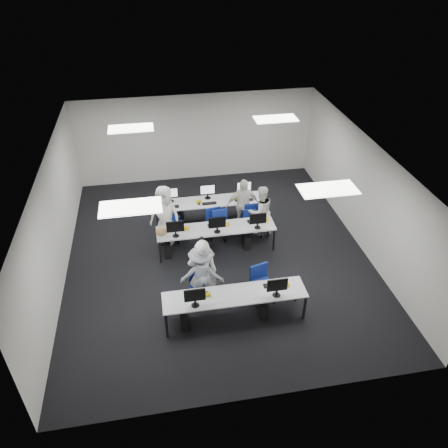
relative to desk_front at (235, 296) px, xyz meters
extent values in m
plane|color=black|center=(0.00, 2.40, -0.68)|extent=(9.00, 9.00, 0.00)
plane|color=white|center=(0.00, 2.40, 2.32)|extent=(9.00, 9.00, 0.00)
cube|color=silver|center=(0.00, 6.90, 0.82)|extent=(8.00, 0.02, 3.00)
cube|color=silver|center=(0.00, -2.10, 0.82)|extent=(8.00, 0.02, 3.00)
cube|color=silver|center=(-4.00, 2.40, 0.82)|extent=(0.02, 9.00, 3.00)
cube|color=silver|center=(4.00, 2.40, 0.82)|extent=(0.02, 9.00, 3.00)
cube|color=white|center=(-2.00, 0.40, 2.30)|extent=(1.20, 0.60, 0.02)
cube|color=white|center=(2.00, 0.40, 2.30)|extent=(1.20, 0.60, 0.02)
cube|color=white|center=(-2.00, 4.40, 2.30)|extent=(1.20, 0.60, 0.02)
cube|color=white|center=(2.00, 4.40, 2.30)|extent=(1.20, 0.60, 0.02)
cube|color=silver|center=(0.00, 0.00, 0.03)|extent=(3.20, 0.70, 0.03)
cube|color=black|center=(-1.55, -0.30, -0.33)|extent=(0.05, 0.05, 0.70)
cube|color=black|center=(-1.55, 0.30, -0.33)|extent=(0.05, 0.05, 0.70)
cube|color=black|center=(1.55, -0.30, -0.33)|extent=(0.05, 0.05, 0.70)
cube|color=black|center=(1.55, 0.30, -0.33)|extent=(0.05, 0.05, 0.70)
cube|color=silver|center=(0.00, 2.60, 0.03)|extent=(3.20, 0.70, 0.03)
cube|color=black|center=(-1.55, 2.30, -0.33)|extent=(0.05, 0.05, 0.70)
cube|color=black|center=(-1.55, 2.90, -0.33)|extent=(0.05, 0.05, 0.70)
cube|color=black|center=(1.55, 2.30, -0.33)|extent=(0.05, 0.05, 0.70)
cube|color=black|center=(1.55, 2.90, -0.33)|extent=(0.05, 0.05, 0.70)
cube|color=silver|center=(0.00, 4.00, 0.03)|extent=(3.20, 0.70, 0.03)
cube|color=black|center=(-1.55, 3.70, -0.33)|extent=(0.05, 0.05, 0.70)
cube|color=black|center=(-1.55, 4.30, -0.33)|extent=(0.05, 0.05, 0.70)
cube|color=black|center=(1.55, 3.70, -0.33)|extent=(0.05, 0.05, 0.70)
cube|color=black|center=(1.55, 4.30, -0.33)|extent=(0.05, 0.05, 0.70)
cube|color=#0B3E98|center=(-0.90, -0.18, 0.35)|extent=(0.46, 0.04, 0.32)
cube|color=black|center=(-0.90, 0.14, 0.06)|extent=(0.42, 0.14, 0.02)
ellipsoid|color=black|center=(-0.60, 0.14, 0.07)|extent=(0.07, 0.10, 0.04)
cube|color=black|center=(-1.15, 0.00, -0.47)|extent=(0.18, 0.40, 0.42)
cube|color=white|center=(0.90, -0.18, 0.35)|extent=(0.46, 0.04, 0.32)
cube|color=black|center=(0.90, 0.14, 0.06)|extent=(0.42, 0.14, 0.02)
ellipsoid|color=black|center=(1.20, 0.14, 0.07)|extent=(0.07, 0.10, 0.04)
cube|color=black|center=(0.65, 0.00, -0.47)|extent=(0.18, 0.40, 0.42)
cube|color=white|center=(-1.10, 2.42, 0.35)|extent=(0.46, 0.04, 0.32)
cube|color=black|center=(-1.10, 2.74, 0.06)|extent=(0.42, 0.14, 0.02)
ellipsoid|color=black|center=(-0.80, 2.74, 0.07)|extent=(0.07, 0.10, 0.04)
cube|color=black|center=(-1.35, 2.60, -0.47)|extent=(0.18, 0.40, 0.42)
cube|color=white|center=(0.00, 2.42, 0.35)|extent=(0.46, 0.04, 0.32)
cube|color=black|center=(0.00, 2.74, 0.06)|extent=(0.42, 0.14, 0.02)
ellipsoid|color=black|center=(0.30, 2.74, 0.07)|extent=(0.07, 0.10, 0.04)
cube|color=black|center=(-0.25, 2.60, -0.47)|extent=(0.18, 0.40, 0.42)
cube|color=white|center=(1.10, 2.42, 0.35)|extent=(0.46, 0.04, 0.32)
cube|color=black|center=(1.10, 2.74, 0.06)|extent=(0.42, 0.14, 0.02)
ellipsoid|color=black|center=(1.40, 2.74, 0.07)|extent=(0.07, 0.10, 0.04)
cube|color=black|center=(0.85, 2.60, -0.47)|extent=(0.18, 0.40, 0.42)
cube|color=white|center=(-1.10, 4.18, 0.35)|extent=(0.46, 0.04, 0.32)
cube|color=black|center=(-1.10, 3.86, 0.06)|extent=(0.42, 0.14, 0.02)
ellipsoid|color=black|center=(-1.40, 3.86, 0.07)|extent=(0.07, 0.10, 0.04)
cube|color=black|center=(-0.85, 4.00, -0.47)|extent=(0.18, 0.40, 0.42)
cube|color=white|center=(0.00, 4.18, 0.35)|extent=(0.46, 0.04, 0.32)
cube|color=black|center=(0.00, 3.86, 0.06)|extent=(0.42, 0.14, 0.02)
ellipsoid|color=black|center=(-0.30, 3.86, 0.07)|extent=(0.07, 0.10, 0.04)
cube|color=black|center=(0.25, 4.00, -0.47)|extent=(0.18, 0.40, 0.42)
cube|color=white|center=(1.10, 4.18, 0.35)|extent=(0.46, 0.04, 0.32)
cube|color=black|center=(1.10, 3.86, 0.06)|extent=(0.42, 0.14, 0.02)
ellipsoid|color=black|center=(0.80, 3.86, 0.07)|extent=(0.07, 0.10, 0.04)
cube|color=black|center=(1.35, 4.00, -0.47)|extent=(0.18, 0.40, 0.42)
cube|color=navy|center=(-0.73, 0.60, -0.25)|extent=(0.42, 0.40, 0.06)
cube|color=navy|center=(-0.73, 0.79, 0.00)|extent=(0.39, 0.05, 0.34)
cube|color=navy|center=(0.76, 0.45, -0.19)|extent=(0.57, 0.55, 0.06)
cube|color=navy|center=(0.70, 0.65, 0.08)|extent=(0.44, 0.17, 0.38)
cube|color=navy|center=(-1.26, 3.21, -0.20)|extent=(0.53, 0.51, 0.06)
cube|color=navy|center=(-1.29, 3.42, 0.08)|extent=(0.44, 0.13, 0.38)
cube|color=navy|center=(0.06, 3.09, -0.20)|extent=(0.53, 0.52, 0.06)
cube|color=navy|center=(0.02, 3.29, 0.07)|extent=(0.44, 0.13, 0.37)
cube|color=navy|center=(1.15, 3.15, -0.22)|extent=(0.46, 0.44, 0.06)
cube|color=navy|center=(1.15, 3.35, 0.04)|extent=(0.42, 0.06, 0.36)
cube|color=navy|center=(-1.09, 3.43, -0.26)|extent=(0.44, 0.43, 0.05)
cube|color=navy|center=(-1.11, 3.25, -0.03)|extent=(0.38, 0.09, 0.33)
cube|color=navy|center=(0.16, 3.36, -0.20)|extent=(0.50, 0.48, 0.06)
cube|color=navy|center=(0.18, 3.15, 0.08)|extent=(0.45, 0.10, 0.38)
cube|color=navy|center=(1.06, 3.37, -0.26)|extent=(0.44, 0.42, 0.06)
cube|color=navy|center=(1.05, 3.19, -0.02)|extent=(0.39, 0.08, 0.33)
ellipsoid|color=tan|center=(-1.45, 2.53, 0.19)|extent=(0.41, 0.34, 0.28)
imported|color=white|center=(-0.62, 0.65, 0.23)|extent=(0.70, 0.49, 1.83)
imported|color=white|center=(1.37, 3.17, 0.08)|extent=(0.85, 0.72, 1.53)
imported|color=white|center=(-1.32, 3.25, 0.20)|extent=(1.01, 0.86, 1.75)
imported|color=white|center=(0.92, 3.49, 0.14)|extent=(0.96, 0.41, 1.63)
imported|color=slate|center=(-0.64, 0.70, 0.12)|extent=(1.12, 0.78, 1.60)
cube|color=black|center=(-0.60, 0.88, 0.97)|extent=(0.17, 0.20, 0.10)
camera|label=1|loc=(-1.46, -6.90, 6.80)|focal=35.00mm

